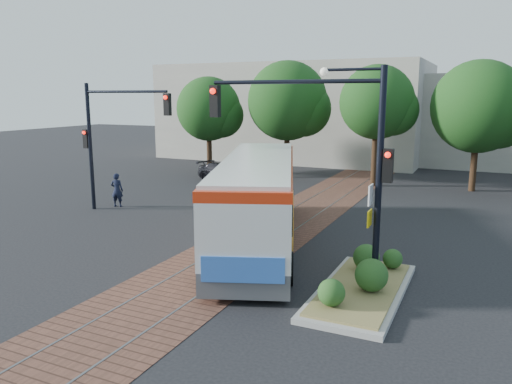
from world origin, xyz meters
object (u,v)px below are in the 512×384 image
(signal_pole_main, at_px, (335,143))
(city_bus, at_px, (258,196))
(signal_pole_left, at_px, (108,130))
(parked_car, at_px, (225,172))
(traffic_island, at_px, (363,281))
(officer, at_px, (117,190))

(signal_pole_main, bearing_deg, city_bus, 140.07)
(signal_pole_left, height_order, parked_car, signal_pole_left)
(signal_pole_main, bearing_deg, traffic_island, -5.36)
(city_bus, distance_m, signal_pole_main, 5.49)
(city_bus, distance_m, parked_car, 13.60)
(signal_pole_main, height_order, parked_car, signal_pole_main)
(city_bus, height_order, parked_car, city_bus)
(traffic_island, xyz_separation_m, officer, (-13.60, 5.77, 0.51))
(parked_car, bearing_deg, traffic_island, -121.01)
(signal_pole_main, distance_m, parked_car, 18.69)
(signal_pole_left, bearing_deg, traffic_island, -20.36)
(traffic_island, relative_size, parked_car, 1.26)
(traffic_island, distance_m, officer, 14.78)
(city_bus, xyz_separation_m, traffic_island, (4.75, -3.26, -1.44))
(traffic_island, xyz_separation_m, signal_pole_main, (-0.96, 0.09, 3.83))
(signal_pole_left, bearing_deg, officer, 115.15)
(city_bus, height_order, traffic_island, city_bus)
(traffic_island, distance_m, parked_car, 19.03)
(city_bus, height_order, officer, city_bus)
(signal_pole_main, distance_m, signal_pole_left, 13.14)
(officer, distance_m, parked_car, 8.85)
(city_bus, xyz_separation_m, signal_pole_left, (-8.44, 1.63, 2.09))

